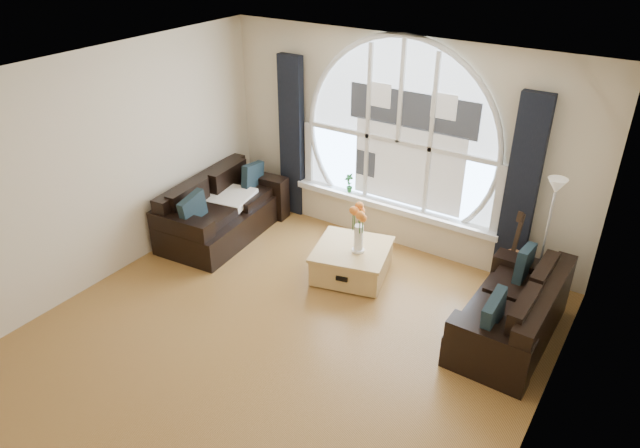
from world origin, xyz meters
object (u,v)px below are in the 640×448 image
at_px(coffee_chest, 352,260).
at_px(sofa_left, 223,208).
at_px(floor_lamp, 544,247).
at_px(potted_plant, 349,183).
at_px(vase_flowers, 359,223).
at_px(guitar, 516,249).
at_px(sofa_right, 511,306).

bearing_deg(coffee_chest, sofa_left, 167.75).
bearing_deg(floor_lamp, potted_plant, 169.67).
bearing_deg(vase_flowers, coffee_chest, 163.16).
height_order(floor_lamp, potted_plant, floor_lamp).
bearing_deg(guitar, sofa_left, -157.01).
bearing_deg(floor_lamp, coffee_chest, -165.28).
xyz_separation_m(vase_flowers, guitar, (1.61, 0.83, -0.25)).
xyz_separation_m(sofa_right, guitar, (-0.25, 0.93, 0.13)).
height_order(floor_lamp, guitar, floor_lamp).
height_order(coffee_chest, potted_plant, potted_plant).
distance_m(sofa_right, vase_flowers, 1.90).
relative_size(sofa_left, floor_lamp, 1.12).
distance_m(floor_lamp, potted_plant, 2.75).
height_order(coffee_chest, vase_flowers, vase_flowers).
relative_size(sofa_right, guitar, 1.53).
xyz_separation_m(sofa_right, coffee_chest, (-1.96, 0.12, -0.19)).
height_order(sofa_right, coffee_chest, sofa_right).
bearing_deg(guitar, sofa_right, -65.36).
relative_size(vase_flowers, guitar, 0.66).
relative_size(floor_lamp, guitar, 1.51).
bearing_deg(guitar, coffee_chest, -145.34).
bearing_deg(coffee_chest, potted_plant, 108.06).
distance_m(vase_flowers, floor_lamp, 2.02).
relative_size(coffee_chest, floor_lamp, 0.54).
xyz_separation_m(sofa_right, vase_flowers, (-1.86, 0.09, 0.38)).
height_order(sofa_right, potted_plant, potted_plant).
height_order(sofa_right, guitar, guitar).
bearing_deg(floor_lamp, vase_flowers, -163.78).
relative_size(sofa_left, sofa_right, 1.10).
distance_m(sofa_left, coffee_chest, 1.99).
bearing_deg(guitar, potted_plant, -175.91).
bearing_deg(potted_plant, sofa_left, -140.02).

